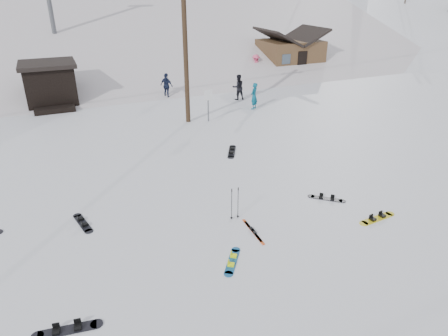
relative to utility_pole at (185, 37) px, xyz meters
name	(u,v)px	position (x,y,z in m)	size (l,w,h in m)	color
ground	(285,281)	(-2.00, -14.00, -4.68)	(200.00, 200.00, 0.00)	white
ski_slope	(93,120)	(-2.00, 41.00, -16.68)	(60.00, 75.00, 45.00)	silver
ridge_right	(317,96)	(36.00, 36.00, -15.68)	(34.00, 85.00, 36.00)	white
treeline_right	(346,37)	(34.00, 28.00, -4.68)	(20.00, 60.00, 10.00)	black
treeline_crest	(66,21)	(-2.00, 72.00, -4.68)	(50.00, 6.00, 10.00)	black
utility_pole	(185,37)	(0.00, 0.00, 0.00)	(2.00, 0.26, 9.00)	#3A2819
trail_sign	(208,100)	(1.10, -0.42, -3.41)	(0.50, 0.09, 1.85)	#595B60
lift_hut	(50,84)	(-7.00, 6.94, -3.32)	(3.40, 4.10, 2.75)	black
cabin	(290,54)	(13.00, 10.00, -3.20)	(5.39, 4.40, 3.77)	brown
hero_snowboard	(232,261)	(-2.97, -12.66, -4.66)	(0.91, 1.18, 0.10)	#185F9C
hero_skis	(253,231)	(-1.72, -11.54, -4.66)	(0.14, 1.55, 0.08)	#D34615
ski_poles	(235,203)	(-1.93, -10.56, -4.08)	(0.32, 0.09, 1.17)	black
board_scatter_a	(67,330)	(-7.55, -13.42, -4.65)	(1.60, 0.47, 0.11)	black
board_scatter_b	(83,223)	(-6.75, -8.81, -4.65)	(0.54, 1.45, 0.10)	black
board_scatter_d	(327,198)	(1.80, -10.71, -4.66)	(1.11, 1.03, 0.10)	black
board_scatter_e	(377,218)	(2.54, -12.54, -4.65)	(1.56, 0.41, 0.11)	yellow
board_scatter_f	(232,151)	(0.42, -5.16, -4.65)	(0.95, 1.50, 0.12)	black
skier_teal	(254,96)	(4.66, 0.77, -3.85)	(0.61, 0.40, 1.66)	#0B576F
skier_dark	(238,87)	(4.69, 3.17, -3.82)	(0.83, 0.65, 1.72)	black
skier_pink	(256,66)	(9.13, 9.10, -3.75)	(1.20, 0.69, 1.86)	#EA527C
skier_navy	(167,86)	(0.34, 5.50, -3.82)	(1.01, 0.42, 1.72)	#161D37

